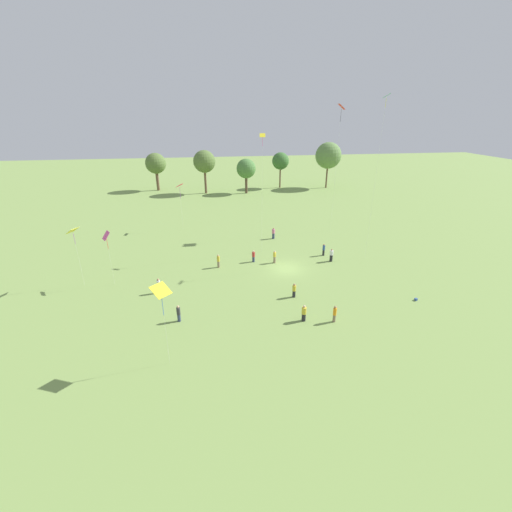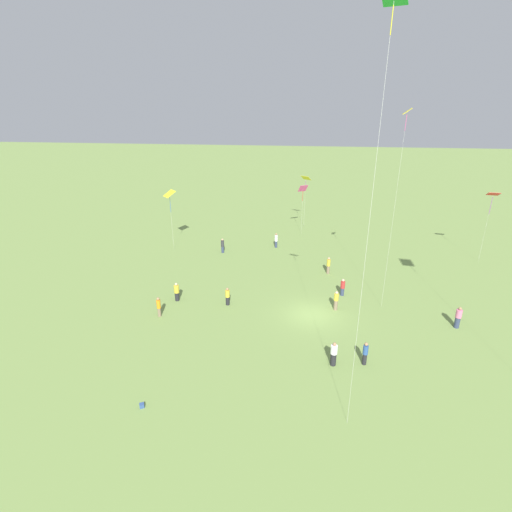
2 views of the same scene
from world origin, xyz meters
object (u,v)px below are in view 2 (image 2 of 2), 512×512
Objects in this scene: person_8 at (276,240)px; kite_5 at (169,195)px; person_4 at (336,301)px; picnic_bag_0 at (142,405)px; person_1 at (365,353)px; kite_2 at (306,179)px; person_3 at (343,287)px; kite_3 at (303,189)px; person_6 at (458,318)px; kite_6 at (390,35)px; person_9 at (328,265)px; kite_1 at (405,128)px; person_7 at (228,296)px; person_10 at (177,292)px; kite_0 at (493,196)px; person_5 at (223,246)px; person_0 at (159,307)px; person_2 at (334,354)px.

kite_5 reaches higher than person_8.
person_4 reaches higher than picnic_bag_0.
kite_2 reaches higher than person_1.
person_3 is 0.25× the size of kite_3.
person_3 is 4.50× the size of picnic_bag_0.
kite_6 is at bearing 74.85° from person_6.
kite_5 is at bearing -1.82° from person_6.
person_8 is at bearing 144.41° from kite_2.
kite_1 reaches higher than person_9.
kite_1 reaches higher than person_6.
person_6 is 1.11× the size of person_7.
picnic_bag_0 is at bearing 117.56° from person_10.
person_8 is 0.25× the size of kite_2.
person_10 is 26.52m from kite_2.
kite_2 is 1.00× the size of kite_5.
person_10 is at bearing -32.70° from kite_1.
person_1 reaches higher than person_3.
kite_3 is at bearing 135.57° from person_1.
kite_1 is 44.61× the size of picnic_bag_0.
person_9 is 17.06m from kite_2.
person_6 is 0.23× the size of kite_0.
person_5 is (-11.98, -12.22, 0.00)m from person_4.
kite_2 is 3.54m from kite_3.
person_1 is at bearing 49.58° from person_4.
person_9 is 18.69m from kite_0.
person_0 reaches higher than person_5.
person_10 is (-7.70, -13.33, -0.03)m from person_2.
person_6 is 5.00× the size of picnic_bag_0.
person_6 is 1.01× the size of person_8.
person_2 is 0.98× the size of person_6.
person_1 is 0.97× the size of person_2.
person_6 reaches higher than person_0.
kite_0 is at bearing 42.76° from person_0.
kite_6 reaches higher than person_1.
person_10 is at bearing 93.66° from person_0.
person_8 reaches higher than person_5.
kite_0 reaches higher than person_2.
person_2 is at bearing 92.50° from person_8.
person_5 is 0.24× the size of kite_2.
person_2 is at bearing -172.29° from person_9.
person_0 is at bearing -159.80° from person_1.
person_7 is 13.16m from picnic_bag_0.
person_1 is 1.05× the size of person_3.
kite_3 reaches higher than person_0.
person_1 is 28.53m from kite_5.
person_6 reaches higher than person_2.
picnic_bag_0 is (27.55, -5.93, -0.78)m from person_8.
kite_1 is (-3.94, 18.65, 13.96)m from person_0.
person_6 reaches higher than person_10.
person_5 is at bearing 157.95° from person_7.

